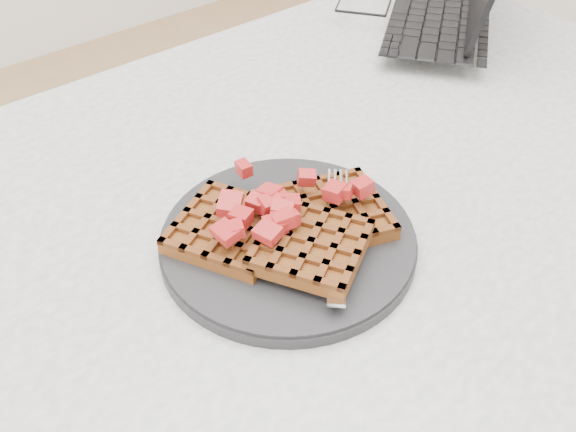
{
  "coord_description": "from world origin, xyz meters",
  "views": [
    {
      "loc": [
        -0.36,
        -0.39,
        1.2
      ],
      "look_at": [
        -0.07,
        -0.04,
        0.79
      ],
      "focal_mm": 40.0,
      "sensor_mm": 36.0,
      "label": 1
    }
  ],
  "objects": [
    {
      "name": "waffles",
      "position": [
        -0.07,
        -0.04,
        0.78
      ],
      "size": [
        0.23,
        0.21,
        0.03
      ],
      "color": "brown",
      "rests_on": "plate"
    },
    {
      "name": "strawberry_pile",
      "position": [
        -0.07,
        -0.04,
        0.8
      ],
      "size": [
        0.15,
        0.15,
        0.02
      ],
      "primitive_type": null,
      "color": "#8C0508",
      "rests_on": "waffles"
    },
    {
      "name": "fork",
      "position": [
        -0.04,
        -0.07,
        0.77
      ],
      "size": [
        0.14,
        0.15,
        0.02
      ],
      "primitive_type": null,
      "rotation": [
        0.0,
        0.0,
        -0.74
      ],
      "color": "silver",
      "rests_on": "plate"
    },
    {
      "name": "plate",
      "position": [
        -0.07,
        -0.04,
        0.76
      ],
      "size": [
        0.25,
        0.25,
        0.02
      ],
      "primitive_type": "cylinder",
      "color": "black",
      "rests_on": "table"
    },
    {
      "name": "table",
      "position": [
        0.0,
        0.0,
        0.64
      ],
      "size": [
        1.2,
        0.8,
        0.75
      ],
      "color": "silver",
      "rests_on": "ground"
    }
  ]
}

